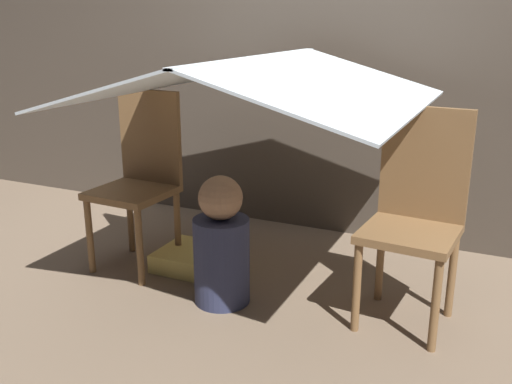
% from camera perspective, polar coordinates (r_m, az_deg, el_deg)
% --- Properties ---
extents(ground_plane, '(8.80, 8.80, 0.00)m').
position_cam_1_polar(ground_plane, '(2.81, -0.96, -10.84)').
color(ground_plane, '#7A6651').
extents(wall_back, '(7.00, 0.05, 2.50)m').
position_cam_1_polar(wall_back, '(3.53, 7.14, 15.83)').
color(wall_back, '#4C4238').
rests_on(wall_back, ground_plane).
extents(chair_left, '(0.41, 0.41, 0.95)m').
position_cam_1_polar(chair_left, '(3.13, -11.48, 1.79)').
color(chair_left, brown).
rests_on(chair_left, ground_plane).
extents(chair_right, '(0.42, 0.42, 0.95)m').
position_cam_1_polar(chair_right, '(2.58, 15.67, -1.77)').
color(chair_right, brown).
rests_on(chair_right, ground_plane).
extents(sheet_canopy, '(1.45, 1.42, 0.21)m').
position_cam_1_polar(sheet_canopy, '(2.60, -0.00, 11.21)').
color(sheet_canopy, silver).
extents(person_front, '(0.27, 0.27, 0.63)m').
position_cam_1_polar(person_front, '(2.70, -3.48, -5.48)').
color(person_front, '#2D3351').
rests_on(person_front, ground_plane).
extents(floor_cushion, '(0.43, 0.35, 0.10)m').
position_cam_1_polar(floor_cushion, '(3.15, -5.72, -6.74)').
color(floor_cushion, '#E5CC66').
rests_on(floor_cushion, ground_plane).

